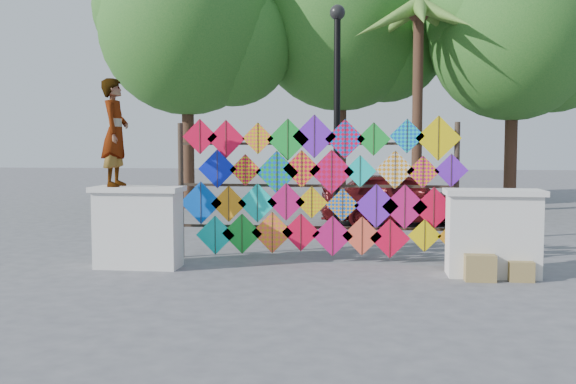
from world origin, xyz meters
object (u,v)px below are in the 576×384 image
at_px(kite_rack, 319,188).
at_px(sedan, 399,198).
at_px(lamppost, 337,103).
at_px(vendor_woman, 115,133).

distance_m(kite_rack, sedan, 5.30).
relative_size(sedan, lamppost, 0.85).
relative_size(vendor_woman, sedan, 0.44).
height_order(vendor_woman, sedan, vendor_woman).
bearing_deg(vendor_woman, sedan, -43.15).
bearing_deg(kite_rack, vendor_woman, -163.48).
distance_m(kite_rack, vendor_woman, 3.37).
relative_size(vendor_woman, lamppost, 0.38).
distance_m(vendor_woman, lamppost, 4.05).
bearing_deg(lamppost, kite_rack, -100.37).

